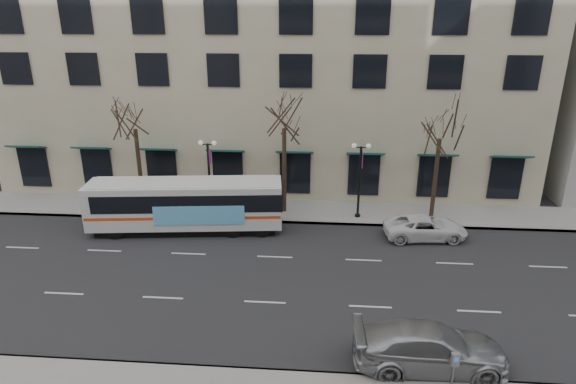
# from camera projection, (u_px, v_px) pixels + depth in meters

# --- Properties ---
(ground) EXTENTS (160.00, 160.00, 0.00)m
(ground) POSITION_uv_depth(u_px,v_px,m) (270.00, 278.00, 25.14)
(ground) COLOR black
(ground) RESTS_ON ground
(sidewalk_far) EXTENTS (80.00, 4.00, 0.15)m
(sidewalk_far) POSITION_uv_depth(u_px,v_px,m) (357.00, 213.00, 33.18)
(sidewalk_far) COLOR gray
(sidewalk_far) RESTS_ON ground
(building_hotel) EXTENTS (40.00, 20.00, 24.00)m
(building_hotel) POSITION_uv_depth(u_px,v_px,m) (273.00, 26.00, 40.78)
(building_hotel) COLOR tan
(building_hotel) RESTS_ON ground
(tree_far_left) EXTENTS (3.60, 3.60, 8.34)m
(tree_far_left) POSITION_uv_depth(u_px,v_px,m) (134.00, 115.00, 31.78)
(tree_far_left) COLOR black
(tree_far_left) RESTS_ON ground
(tree_far_mid) EXTENTS (3.60, 3.60, 8.55)m
(tree_far_mid) POSITION_uv_depth(u_px,v_px,m) (284.00, 114.00, 30.99)
(tree_far_mid) COLOR black
(tree_far_mid) RESTS_ON ground
(tree_far_right) EXTENTS (3.60, 3.60, 8.06)m
(tree_far_right) POSITION_uv_depth(u_px,v_px,m) (441.00, 124.00, 30.43)
(tree_far_right) COLOR black
(tree_far_right) RESTS_ON ground
(lamp_post_left) EXTENTS (1.22, 0.45, 5.21)m
(lamp_post_left) POSITION_uv_depth(u_px,v_px,m) (209.00, 173.00, 32.16)
(lamp_post_left) COLOR black
(lamp_post_left) RESTS_ON ground
(lamp_post_right) EXTENTS (1.22, 0.45, 5.21)m
(lamp_post_right) POSITION_uv_depth(u_px,v_px,m) (360.00, 177.00, 31.43)
(lamp_post_right) COLOR black
(lamp_post_right) RESTS_ON ground
(city_bus) EXTENTS (12.26, 3.92, 3.27)m
(city_bus) POSITION_uv_depth(u_px,v_px,m) (187.00, 204.00, 30.12)
(city_bus) COLOR silver
(city_bus) RESTS_ON ground
(silver_car) EXTENTS (6.01, 2.62, 1.72)m
(silver_car) POSITION_uv_depth(u_px,v_px,m) (430.00, 347.00, 18.55)
(silver_car) COLOR #A5A8AC
(silver_car) RESTS_ON ground
(white_pickup) EXTENTS (5.21, 2.77, 1.39)m
(white_pickup) POSITION_uv_depth(u_px,v_px,m) (425.00, 227.00, 29.40)
(white_pickup) COLOR white
(white_pickup) RESTS_ON ground
(pay_station) EXTENTS (0.32, 0.24, 1.34)m
(pay_station) POSITION_uv_depth(u_px,v_px,m) (455.00, 362.00, 17.38)
(pay_station) COLOR gray
(pay_station) RESTS_ON sidewalk_near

